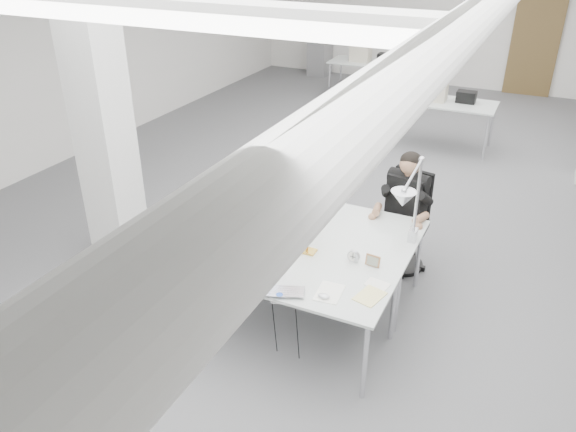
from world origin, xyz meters
name	(u,v)px	position (x,y,z in m)	size (l,w,h in m)	color
room_shell	(390,84)	(0.04, 0.13, 1.69)	(10.04, 14.04, 3.24)	#59595C
desk_main	(288,269)	(0.00, -2.50, 0.74)	(1.80, 0.90, 0.03)	silver
desk_second	(327,223)	(0.00, -1.60, 0.74)	(1.80, 0.90, 0.03)	silver
bg_desk_a	(445,102)	(0.20, 3.00, 0.74)	(1.60, 0.80, 0.03)	silver
bg_desk_b	(369,63)	(-1.80, 5.20, 0.74)	(1.60, 0.80, 0.03)	silver
filing_cabinet	(320,49)	(-3.50, 6.65, 0.60)	(0.45, 0.55, 1.20)	gray
office_chair	(404,226)	(0.60, -0.89, 0.49)	(0.48, 0.48, 0.98)	black
seated_person	(407,193)	(0.60, -0.94, 0.90)	(0.47, 0.58, 0.88)	black
monitor	(258,219)	(-0.39, -2.28, 1.03)	(0.44, 0.04, 0.54)	silver
pennant	(284,221)	(-0.12, -2.32, 1.08)	(0.52, 0.01, 0.22)	maroon
keyboard	(251,270)	(-0.25, -2.67, 0.77)	(0.46, 0.15, 0.02)	black
laptop	(280,296)	(0.13, -2.91, 0.77)	(0.38, 0.24, 0.03)	#B5B4B9
mouse	(324,296)	(0.44, -2.77, 0.77)	(0.10, 0.06, 0.04)	silver
bankers_lamp	(307,235)	(0.04, -2.19, 0.92)	(0.30, 0.12, 0.33)	gold
desk_phone	(208,239)	(-0.85, -2.41, 0.78)	(0.18, 0.16, 0.04)	black
picture_frame_left	(242,228)	(-0.64, -2.14, 0.80)	(0.12, 0.01, 0.10)	tan
picture_frame_right	(373,261)	(0.64, -2.16, 0.81)	(0.13, 0.01, 0.10)	#B57A4E
desk_clock	(354,256)	(0.47, -2.16, 0.81)	(0.11, 0.11, 0.03)	#AFAFB4
paper_stack_a	(329,292)	(0.45, -2.68, 0.76)	(0.19, 0.28, 0.01)	white
paper_stack_b	(370,296)	(0.75, -2.59, 0.76)	(0.18, 0.25, 0.01)	#F4E791
paper_stack_c	(377,284)	(0.76, -2.41, 0.76)	(0.18, 0.13, 0.01)	white
beige_monitor	(301,201)	(-0.29, -1.59, 0.92)	(0.34, 0.32, 0.32)	beige
architect_lamp	(410,213)	(0.84, -1.86, 1.16)	(0.22, 0.63, 0.82)	silver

